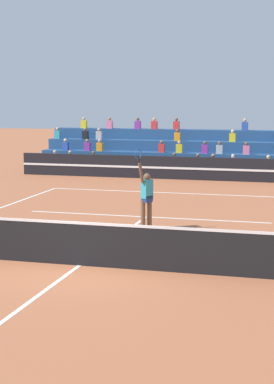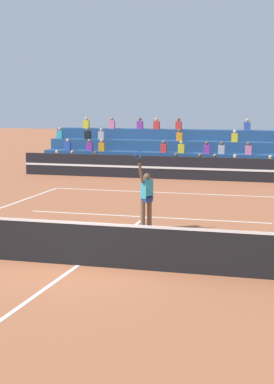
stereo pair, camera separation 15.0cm
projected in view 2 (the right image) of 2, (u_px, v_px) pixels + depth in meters
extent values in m
plane|color=#AD603D|center=(78.00, 265.00, 15.26)|extent=(120.00, 120.00, 0.00)
cube|color=white|center=(180.00, 193.00, 26.60)|extent=(11.00, 0.10, 0.01)
cube|color=white|center=(146.00, 217.00, 21.39)|extent=(8.25, 0.10, 0.01)
cube|color=white|center=(78.00, 265.00, 15.26)|extent=(0.10, 12.85, 0.01)
cube|color=black|center=(78.00, 245.00, 15.19)|extent=(11.90, 0.02, 1.00)
cube|color=white|center=(78.00, 223.00, 15.11)|extent=(11.90, 0.04, 0.06)
cube|color=black|center=(199.00, 169.00, 30.77)|extent=(18.00, 0.24, 1.10)
cube|color=white|center=(198.00, 169.00, 30.65)|extent=(18.00, 0.02, 0.10)
cube|color=navy|center=(203.00, 171.00, 32.03)|extent=(17.59, 0.95, 0.55)
cube|color=yellow|center=(270.00, 164.00, 30.92)|extent=(0.32, 0.22, 0.44)
sphere|color=beige|center=(270.00, 157.00, 30.88)|extent=(0.18, 0.18, 0.18)
cube|color=red|center=(200.00, 162.00, 31.83)|extent=(0.32, 0.22, 0.44)
sphere|color=brown|center=(200.00, 155.00, 31.78)|extent=(0.18, 0.18, 0.18)
cube|color=#338C4C|center=(72.00, 158.00, 33.62)|extent=(0.32, 0.22, 0.44)
sphere|color=tan|center=(72.00, 152.00, 33.57)|extent=(0.18, 0.18, 0.18)
cube|color=yellow|center=(96.00, 159.00, 33.28)|extent=(0.32, 0.22, 0.44)
sphere|color=brown|center=(96.00, 153.00, 33.23)|extent=(0.18, 0.18, 0.18)
cube|color=silver|center=(235.00, 163.00, 31.37)|extent=(0.32, 0.22, 0.44)
sphere|color=beige|center=(235.00, 156.00, 31.32)|extent=(0.18, 0.18, 0.18)
cube|color=black|center=(215.00, 162.00, 31.63)|extent=(0.32, 0.22, 0.44)
sphere|color=#9E7051|center=(215.00, 156.00, 31.58)|extent=(0.18, 0.18, 0.18)
cube|color=#338C4C|center=(176.00, 161.00, 32.15)|extent=(0.32, 0.22, 0.44)
sphere|color=brown|center=(176.00, 155.00, 32.10)|extent=(0.18, 0.18, 0.18)
cube|color=pink|center=(57.00, 158.00, 33.85)|extent=(0.32, 0.22, 0.44)
sphere|color=beige|center=(57.00, 152.00, 33.80)|extent=(0.18, 0.18, 0.18)
cube|color=navy|center=(206.00, 164.00, 32.89)|extent=(17.59, 0.95, 1.10)
cube|color=red|center=(164.00, 148.00, 33.20)|extent=(0.32, 0.22, 0.44)
sphere|color=brown|center=(164.00, 142.00, 33.16)|extent=(0.18, 0.18, 0.18)
cube|color=purple|center=(207.00, 149.00, 32.61)|extent=(0.32, 0.22, 0.44)
sphere|color=brown|center=(207.00, 143.00, 32.56)|extent=(0.18, 0.18, 0.18)
cube|color=#2D4CA5|center=(68.00, 146.00, 34.61)|extent=(0.32, 0.22, 0.44)
sphere|color=beige|center=(68.00, 140.00, 34.56)|extent=(0.18, 0.18, 0.18)
cube|color=purple|center=(89.00, 147.00, 34.28)|extent=(0.32, 0.22, 0.44)
sphere|color=#9E7051|center=(89.00, 141.00, 34.23)|extent=(0.18, 0.18, 0.18)
cube|color=orange|center=(102.00, 147.00, 34.10)|extent=(0.32, 0.22, 0.44)
sphere|color=tan|center=(102.00, 141.00, 34.05)|extent=(0.18, 0.18, 0.18)
cube|color=pink|center=(248.00, 150.00, 32.05)|extent=(0.32, 0.22, 0.44)
sphere|color=brown|center=(249.00, 144.00, 32.00)|extent=(0.18, 0.18, 0.18)
cube|color=yellow|center=(181.00, 149.00, 32.96)|extent=(0.32, 0.22, 0.44)
sphere|color=tan|center=(181.00, 142.00, 32.91)|extent=(0.18, 0.18, 0.18)
cube|color=#B2B2B7|center=(222.00, 150.00, 32.41)|extent=(0.32, 0.22, 0.44)
sphere|color=brown|center=(222.00, 143.00, 32.36)|extent=(0.18, 0.18, 0.18)
cube|color=navy|center=(209.00, 157.00, 33.76)|extent=(17.59, 0.95, 1.65)
cube|color=yellow|center=(235.00, 138.00, 33.09)|extent=(0.32, 0.22, 0.44)
sphere|color=beige|center=(235.00, 131.00, 33.04)|extent=(0.18, 0.18, 0.18)
cube|color=#B2B2B7|center=(101.00, 135.00, 35.01)|extent=(0.32, 0.22, 0.44)
sphere|color=tan|center=(101.00, 130.00, 34.96)|extent=(0.18, 0.18, 0.18)
cube|color=orange|center=(180.00, 137.00, 33.86)|extent=(0.32, 0.22, 0.44)
sphere|color=brown|center=(180.00, 131.00, 33.81)|extent=(0.18, 0.18, 0.18)
cube|color=black|center=(88.00, 135.00, 35.22)|extent=(0.32, 0.22, 0.44)
sphere|color=brown|center=(88.00, 129.00, 35.17)|extent=(0.18, 0.18, 0.18)
cube|color=teal|center=(60.00, 135.00, 35.66)|extent=(0.32, 0.22, 0.44)
sphere|color=tan|center=(60.00, 129.00, 35.61)|extent=(0.18, 0.18, 0.18)
cube|color=navy|center=(212.00, 150.00, 34.62)|extent=(17.59, 0.95, 2.20)
cube|color=red|center=(179.00, 125.00, 34.75)|extent=(0.32, 0.22, 0.44)
sphere|color=brown|center=(179.00, 120.00, 34.70)|extent=(0.18, 0.18, 0.18)
cube|color=yellow|center=(86.00, 124.00, 36.16)|extent=(0.32, 0.22, 0.44)
sphere|color=tan|center=(86.00, 119.00, 36.11)|extent=(0.18, 0.18, 0.18)
cube|color=red|center=(157.00, 125.00, 35.08)|extent=(0.32, 0.22, 0.44)
sphere|color=tan|center=(157.00, 119.00, 35.03)|extent=(0.18, 0.18, 0.18)
cube|color=pink|center=(112.00, 125.00, 35.75)|extent=(0.32, 0.22, 0.44)
sphere|color=#9E7051|center=(112.00, 119.00, 35.71)|extent=(0.18, 0.18, 0.18)
cube|color=purple|center=(140.00, 125.00, 35.32)|extent=(0.32, 0.22, 0.44)
sphere|color=brown|center=(140.00, 119.00, 35.28)|extent=(0.18, 0.18, 0.18)
cube|color=#2D4CA5|center=(247.00, 126.00, 33.77)|extent=(0.32, 0.22, 0.44)
sphere|color=tan|center=(247.00, 120.00, 33.73)|extent=(0.18, 0.18, 0.18)
cylinder|color=brown|center=(149.00, 214.00, 19.38)|extent=(0.14, 0.14, 0.90)
cylinder|color=brown|center=(143.00, 215.00, 19.26)|extent=(0.14, 0.14, 0.90)
cube|color=navy|center=(147.00, 199.00, 19.25)|extent=(0.31, 0.37, 0.20)
cube|color=teal|center=(147.00, 189.00, 19.20)|extent=(0.33, 0.41, 0.56)
sphere|color=brown|center=(147.00, 177.00, 19.15)|extent=(0.22, 0.22, 0.22)
cube|color=white|center=(150.00, 228.00, 19.42)|extent=(0.29, 0.21, 0.09)
cube|color=white|center=(144.00, 228.00, 19.30)|extent=(0.29, 0.21, 0.09)
cylinder|color=brown|center=(152.00, 190.00, 19.40)|extent=(0.09, 0.09, 0.56)
cylinder|color=brown|center=(141.00, 173.00, 18.90)|extent=(0.17, 0.25, 0.60)
cylinder|color=black|center=(139.00, 160.00, 18.77)|extent=(0.06, 0.09, 0.22)
torus|color=#1E4C99|center=(138.00, 154.00, 18.71)|extent=(0.17, 0.35, 0.37)
sphere|color=#C6DB33|center=(38.00, 245.00, 17.21)|extent=(0.07, 0.07, 0.07)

